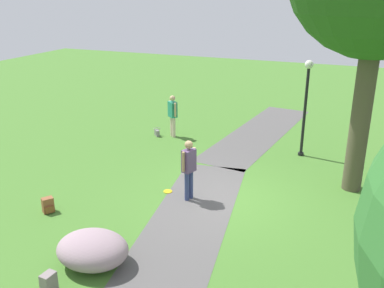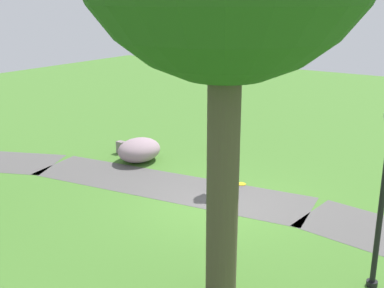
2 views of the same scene
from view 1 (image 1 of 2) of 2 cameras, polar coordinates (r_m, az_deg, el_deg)
ground_plane at (r=11.96m, az=4.18°, el=-7.24°), size 48.00×48.00×0.00m
footpath_segment_near at (r=17.45m, az=8.98°, el=1.55°), size 8.17×2.85×0.01m
footpath_segment_mid at (r=10.50m, az=-1.00°, el=-11.34°), size 8.19×3.06×0.01m
lamp_post at (r=14.77m, az=14.96°, el=5.97°), size 0.28×0.28×3.29m
lawn_boulder at (r=9.38m, az=-13.11°, el=-13.55°), size 1.41×1.67×0.73m
woman_with_handbag at (r=16.50m, az=-2.60°, el=4.14°), size 0.41×0.43×1.64m
man_near_boulder at (r=11.48m, az=-0.43°, el=-2.93°), size 0.50×0.34×1.71m
handbag_on_grass at (r=16.85m, az=-4.69°, el=1.55°), size 0.38×0.38×0.31m
backpack_by_boulder at (r=9.00m, az=-18.60°, el=-17.12°), size 0.30×0.28×0.40m
spare_backpack_on_lawn at (r=11.77m, az=-18.64°, el=-7.75°), size 0.34×0.35×0.40m
frisbee_on_grass at (r=12.31m, az=-3.24°, el=-6.33°), size 0.25×0.25×0.02m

